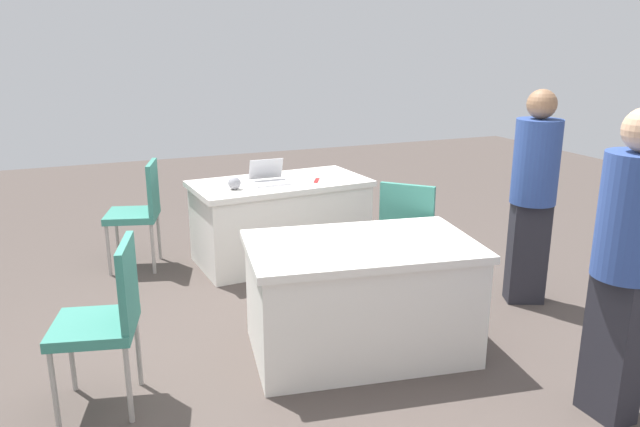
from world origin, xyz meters
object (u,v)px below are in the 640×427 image
at_px(table_mid_right, 360,297).
at_px(chair_near_front, 410,232).
at_px(chair_by_pillar, 140,207).
at_px(person_attendee_standing, 627,254).
at_px(table_foreground, 281,220).
at_px(scissors_red, 317,180).
at_px(yarn_ball, 234,183).
at_px(person_attendee_browsing, 534,188).
at_px(chair_aisle, 107,314).
at_px(laptop_silver, 269,179).

xyz_separation_m(table_mid_right, chair_near_front, (-0.73, -0.62, 0.18)).
relative_size(chair_by_pillar, person_attendee_standing, 0.57).
height_order(table_foreground, person_attendee_standing, person_attendee_standing).
distance_m(person_attendee_standing, scissors_red, 2.98).
distance_m(table_foreground, person_attendee_standing, 3.22).
bearing_deg(yarn_ball, person_attendee_browsing, 142.88).
distance_m(person_attendee_standing, person_attendee_browsing, 1.54).
xyz_separation_m(chair_aisle, scissors_red, (-1.96, -1.79, 0.20)).
relative_size(table_mid_right, chair_near_front, 1.63).
bearing_deg(chair_aisle, table_mid_right, -74.65).
bearing_deg(scissors_red, yarn_ball, -58.44).
xyz_separation_m(chair_by_pillar, person_attendee_browsing, (-2.71, 1.92, 0.36)).
distance_m(table_mid_right, yarn_ball, 1.80).
height_order(person_attendee_browsing, scissors_red, person_attendee_browsing).
bearing_deg(laptop_silver, scissors_red, 169.15).
xyz_separation_m(person_attendee_standing, laptop_silver, (0.97, -3.01, -0.15)).
relative_size(chair_by_pillar, yarn_ball, 8.71).
bearing_deg(person_attendee_browsing, person_attendee_standing, -89.92).
height_order(person_attendee_browsing, laptop_silver, person_attendee_browsing).
distance_m(chair_aisle, laptop_silver, 2.43).
bearing_deg(chair_by_pillar, laptop_silver, -90.77).
bearing_deg(scissors_red, chair_by_pillar, -76.28).
bearing_deg(chair_by_pillar, person_attendee_browsing, -109.72).
height_order(chair_aisle, person_attendee_standing, person_attendee_standing).
xyz_separation_m(chair_near_front, yarn_ball, (1.11, -1.09, 0.25)).
xyz_separation_m(laptop_silver, scissors_red, (-0.43, 0.08, -0.04)).
bearing_deg(person_attendee_standing, scissors_red, -170.92).
bearing_deg(scissors_red, chair_near_front, 45.09).
relative_size(table_foreground, laptop_silver, 5.14).
height_order(table_foreground, laptop_silver, laptop_silver).
distance_m(person_attendee_standing, yarn_ball, 3.18).
xyz_separation_m(table_foreground, scissors_red, (-0.31, 0.12, 0.38)).
height_order(chair_near_front, laptop_silver, chair_near_front).
relative_size(table_mid_right, chair_aisle, 1.63).
relative_size(table_foreground, yarn_ball, 14.76).
bearing_deg(table_foreground, scissors_red, 158.76).
distance_m(table_mid_right, chair_aisle, 1.58).
height_order(table_mid_right, chair_aisle, chair_aisle).
bearing_deg(laptop_silver, table_foreground, -160.36).
distance_m(chair_near_front, chair_aisle, 2.39).
height_order(table_mid_right, person_attendee_standing, person_attendee_standing).
xyz_separation_m(chair_by_pillar, person_attendee_standing, (-2.08, 3.34, 0.38)).
height_order(table_mid_right, scissors_red, scissors_red).
relative_size(chair_near_front, chair_by_pillar, 1.00).
xyz_separation_m(chair_aisle, chair_by_pillar, (-0.42, -2.20, 0.00)).
xyz_separation_m(chair_by_pillar, scissors_red, (-1.54, 0.41, 0.20)).
bearing_deg(chair_near_front, scissors_red, 152.34).
relative_size(chair_aisle, laptop_silver, 3.02).
xyz_separation_m(chair_near_front, laptop_silver, (0.76, -1.21, 0.24)).
xyz_separation_m(table_foreground, laptop_silver, (0.11, 0.04, 0.42)).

